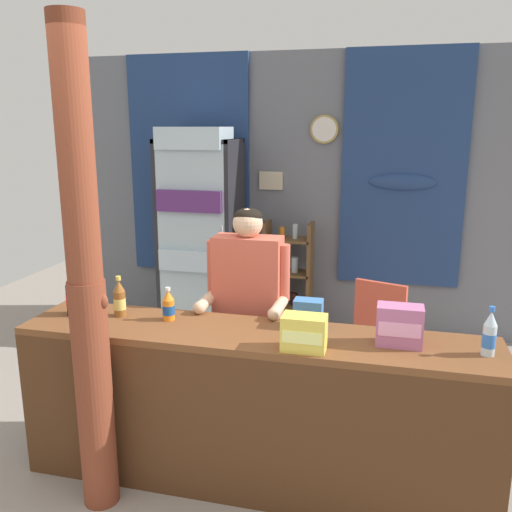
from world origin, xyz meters
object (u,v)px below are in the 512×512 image
soda_bottle_water (489,335)px  soda_bottle_cola (74,294)px  bottle_shelf_rack (288,276)px  soda_bottle_orange_soda (169,306)px  drink_fridge (200,225)px  snack_box_wafer (399,326)px  plastic_lawn_chair (385,322)px  soda_bottle_iced_tea (120,299)px  timber_post (86,291)px  shopkeeper (248,296)px  stall_counter (248,401)px  snack_box_instant_noodle (304,333)px  snack_box_biscuit (308,313)px

soda_bottle_water → soda_bottle_cola: bearing=179.1°
soda_bottle_water → bottle_shelf_rack: bearing=121.4°
soda_bottle_orange_soda → bottle_shelf_rack: bearing=82.9°
drink_fridge → soda_bottle_orange_soda: 2.16m
snack_box_wafer → drink_fridge: bearing=131.0°
plastic_lawn_chair → soda_bottle_iced_tea: 2.23m
timber_post → drink_fridge: (-0.30, 2.55, -0.11)m
plastic_lawn_chair → shopkeeper: size_ratio=0.55×
stall_counter → bottle_shelf_rack: size_ratio=2.35×
timber_post → drink_fridge: size_ratio=1.25×
timber_post → snack_box_wafer: size_ratio=10.85×
stall_counter → plastic_lawn_chair: (0.71, 1.67, -0.07)m
stall_counter → plastic_lawn_chair: 1.82m
bottle_shelf_rack → soda_bottle_cola: soda_bottle_cola is taller
snack_box_instant_noodle → stall_counter: bearing=168.5°
soda_bottle_water → snack_box_instant_noodle: (-0.91, -0.16, -0.02)m
stall_counter → shopkeeper: bearing=105.0°
stall_counter → plastic_lawn_chair: stall_counter is taller
snack_box_wafer → snack_box_instant_noodle: bearing=-158.8°
soda_bottle_orange_soda → snack_box_wafer: (1.32, -0.06, 0.02)m
soda_bottle_orange_soda → snack_box_instant_noodle: size_ratio=0.89×
snack_box_wafer → plastic_lawn_chair: bearing=92.7°
soda_bottle_cola → soda_bottle_water: soda_bottle_cola is taller
soda_bottle_iced_tea → drink_fridge: bearing=96.5°
timber_post → snack_box_instant_noodle: timber_post is taller
stall_counter → snack_box_instant_noodle: 0.56m
timber_post → drink_fridge: timber_post is taller
soda_bottle_water → soda_bottle_iced_tea: bearing=177.7°
soda_bottle_orange_soda → snack_box_biscuit: 0.82m
timber_post → soda_bottle_orange_soda: timber_post is taller
snack_box_wafer → snack_box_instant_noodle: 0.51m
soda_bottle_orange_soda → snack_box_biscuit: soda_bottle_orange_soda is taller
plastic_lawn_chair → snack_box_wafer: bearing=-87.3°
plastic_lawn_chair → soda_bottle_water: size_ratio=3.34×
stall_counter → soda_bottle_cola: (-1.12, 0.13, 0.49)m
snack_box_biscuit → soda_bottle_cola: bearing=-174.4°
timber_post → shopkeeper: size_ratio=1.65×
bottle_shelf_rack → soda_bottle_water: 2.85m
shopkeeper → soda_bottle_water: bearing=-19.9°
drink_fridge → shopkeeper: size_ratio=1.32×
drink_fridge → soda_bottle_orange_soda: bearing=-75.2°
stall_counter → soda_bottle_water: bearing=4.3°
snack_box_wafer → snack_box_instant_noodle: size_ratio=1.05×
stall_counter → timber_post: 1.06m
soda_bottle_orange_soda → snack_box_biscuit: bearing=6.0°
timber_post → soda_bottle_cola: 0.56m
soda_bottle_orange_soda → plastic_lawn_chair: bearing=50.0°
soda_bottle_orange_soda → timber_post: bearing=-118.0°
soda_bottle_cola → shopkeeper: bearing=25.6°
shopkeeper → stall_counter: bearing=-75.0°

